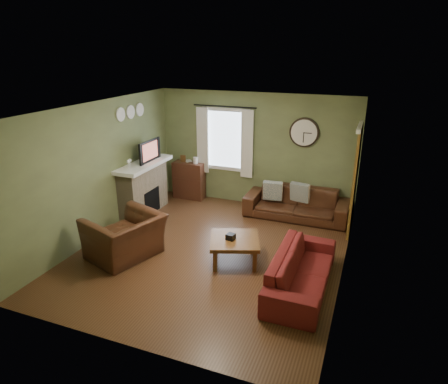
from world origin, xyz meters
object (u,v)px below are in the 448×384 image
(sofa_red, at_px, (302,270))
(coffee_table, at_px, (235,250))
(bookshelf, at_px, (189,180))
(sofa_brown, at_px, (296,203))
(armchair, at_px, (125,237))

(sofa_red, distance_m, coffee_table, 1.29)
(bookshelf, xyz_separation_m, sofa_brown, (2.70, -0.23, -0.13))
(bookshelf, xyz_separation_m, armchair, (0.24, -3.06, -0.06))
(sofa_brown, bearing_deg, bookshelf, 175.12)
(sofa_brown, relative_size, coffee_table, 2.69)
(bookshelf, height_order, sofa_red, bookshelf)
(sofa_red, height_order, armchair, armchair)
(armchair, bearing_deg, sofa_brown, 157.29)
(bookshelf, bearing_deg, sofa_red, -41.08)
(bookshelf, relative_size, armchair, 0.76)
(bookshelf, height_order, armchair, bookshelf)
(sofa_brown, height_order, armchair, armchair)
(coffee_table, bearing_deg, bookshelf, 129.71)
(sofa_brown, xyz_separation_m, coffee_table, (-0.60, -2.29, -0.10))
(sofa_red, bearing_deg, coffee_table, 72.92)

